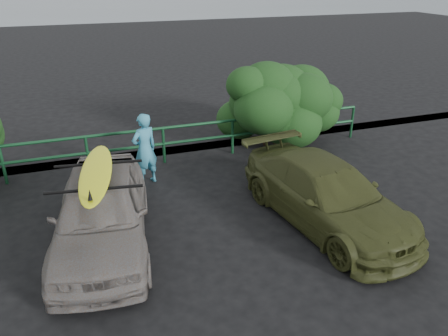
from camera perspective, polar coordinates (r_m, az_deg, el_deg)
The scene contains 9 objects.
ground at distance 7.81m, azimuth -7.16°, elevation -14.46°, with size 80.00×80.00×0.00m, color black.
ocean at distance 66.17m, azimuth -19.34°, elevation 19.15°, with size 200.00×200.00×0.00m, color slate.
guardrail at distance 11.88m, azimuth -12.60°, elevation 2.38°, with size 14.00×0.08×1.04m, color #124022, non-canonical shape.
shrub_right at distance 13.53m, azimuth 8.45°, elevation 8.31°, with size 3.20×2.40×2.31m, color #1B4017, non-canonical shape.
sedan at distance 8.58m, azimuth -15.72°, elevation -5.52°, with size 1.71×4.26×1.45m, color slate.
olive_vehicle at distance 9.28m, azimuth 13.20°, elevation -3.35°, with size 1.82×4.47×1.30m, color #3A401C.
man at distance 10.76m, azimuth -10.32°, elevation 2.42°, with size 0.66×0.43×1.80m, color teal.
roof_rack at distance 8.24m, azimuth -16.31°, elevation -0.98°, with size 1.64×1.15×0.05m, color black, non-canonical shape.
surfboard at distance 8.21m, azimuth -16.37°, elevation -0.56°, with size 0.55×2.68×0.08m, color yellow.
Camera 1 is at (-1.09, -5.98, 4.91)m, focal length 35.00 mm.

